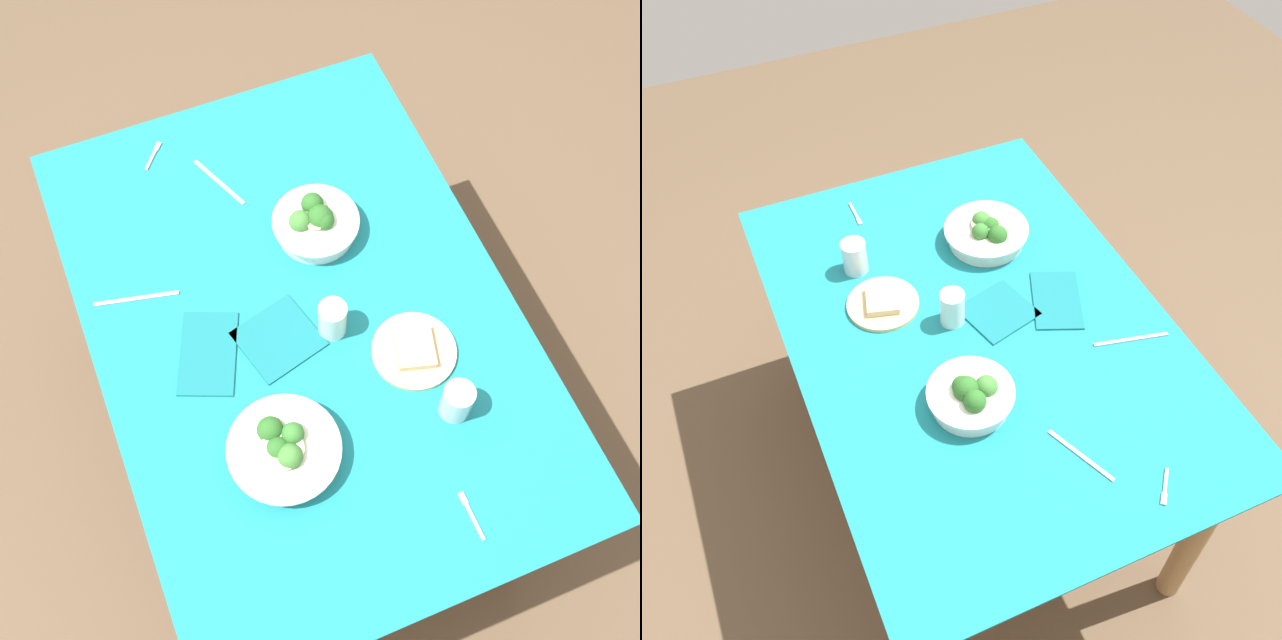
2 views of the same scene
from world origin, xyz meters
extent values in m
plane|color=brown|center=(0.00, 0.00, 0.00)|extent=(6.00, 6.00, 0.00)
cube|color=#197A84|center=(0.00, 0.00, 0.77)|extent=(1.45, 0.99, 0.01)
cube|color=#9E7547|center=(0.00, 0.00, 0.76)|extent=(1.41, 0.96, 0.02)
cylinder|color=#9E7547|center=(-0.62, -0.39, 0.37)|extent=(0.07, 0.07, 0.75)
cylinder|color=#9E7547|center=(-0.62, 0.39, 0.37)|extent=(0.07, 0.07, 0.75)
cylinder|color=#9E7547|center=(0.62, 0.39, 0.37)|extent=(0.07, 0.07, 0.75)
cylinder|color=white|center=(-0.22, 0.12, 0.80)|extent=(0.19, 0.19, 0.05)
cylinder|color=white|center=(-0.22, 0.12, 0.83)|extent=(0.22, 0.22, 0.01)
sphere|color=#286023|center=(-0.26, 0.13, 0.85)|extent=(0.06, 0.06, 0.06)
sphere|color=#286023|center=(-0.22, 0.13, 0.84)|extent=(0.07, 0.07, 0.07)
sphere|color=#286023|center=(-0.20, 0.14, 0.84)|extent=(0.05, 0.05, 0.05)
sphere|color=#3D7A33|center=(-0.23, 0.08, 0.84)|extent=(0.06, 0.06, 0.06)
cylinder|color=beige|center=(-0.22, 0.12, 0.84)|extent=(0.06, 0.06, 0.01)
cylinder|color=silver|center=(0.30, -0.16, 0.80)|extent=(0.22, 0.22, 0.04)
cylinder|color=silver|center=(0.30, -0.16, 0.83)|extent=(0.25, 0.25, 0.01)
sphere|color=#33702D|center=(0.28, -0.13, 0.84)|extent=(0.05, 0.05, 0.05)
sphere|color=#1E511E|center=(0.31, -0.15, 0.84)|extent=(0.04, 0.04, 0.04)
sphere|color=#3D7A33|center=(0.32, -0.16, 0.84)|extent=(0.06, 0.06, 0.06)
sphere|color=#286023|center=(0.30, -0.17, 0.83)|extent=(0.05, 0.05, 0.05)
sphere|color=#286023|center=(0.25, -0.17, 0.84)|extent=(0.06, 0.06, 0.06)
cylinder|color=beige|center=(0.30, -0.17, 0.84)|extent=(0.10, 0.10, 0.01)
cylinder|color=#D6B27A|center=(0.18, 0.21, 0.78)|extent=(0.20, 0.20, 0.01)
cube|color=#CCB284|center=(0.18, 0.21, 0.80)|extent=(0.12, 0.11, 0.02)
cylinder|color=silver|center=(0.05, 0.06, 0.83)|extent=(0.07, 0.07, 0.10)
cylinder|color=silver|center=(0.34, 0.23, 0.83)|extent=(0.07, 0.07, 0.10)
cube|color=#B7B7BC|center=(-0.59, -0.20, 0.78)|extent=(0.06, 0.05, 0.00)
cube|color=#B7B7BC|center=(-0.63, -0.17, 0.78)|extent=(0.03, 0.03, 0.00)
cube|color=#B7B7BC|center=(0.59, 0.16, 0.78)|extent=(0.08, 0.01, 0.00)
cube|color=#B7B7BC|center=(0.53, 0.16, 0.78)|extent=(0.03, 0.01, 0.00)
cube|color=#B7B7BC|center=(-0.20, -0.35, 0.78)|extent=(0.05, 0.20, 0.00)
cube|color=#B7B7BC|center=(-0.46, -0.06, 0.78)|extent=(0.18, 0.08, 0.00)
cube|color=#156870|center=(0.00, -0.24, 0.78)|extent=(0.25, 0.20, 0.01)
cube|color=#156870|center=(0.03, -0.07, 0.78)|extent=(0.21, 0.21, 0.01)
camera|label=1|loc=(0.86, -0.30, 2.56)|focal=46.95mm
camera|label=2|loc=(-1.14, 0.55, 2.27)|focal=40.64mm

